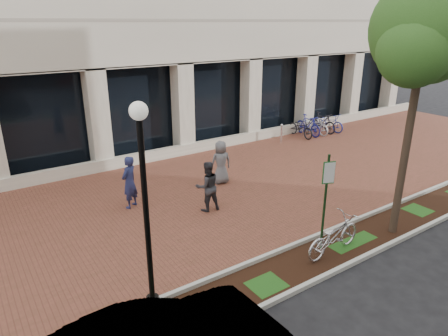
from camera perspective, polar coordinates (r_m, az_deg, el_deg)
ground at (r=14.59m, az=-3.23°, el=-3.91°), size 120.00×120.00×0.00m
brick_plaza at (r=14.59m, az=-3.23°, el=-3.89°), size 40.00×9.00×0.01m
planting_strip at (r=10.97m, az=11.53°, el=-13.13°), size 40.00×1.50×0.01m
curb_plaza_side at (r=11.38m, az=8.83°, el=-11.28°), size 40.00×0.12×0.12m
curb_street_side at (r=10.53m, az=14.53°, el=-14.60°), size 40.00×0.12×0.12m
parking_sign at (r=10.91m, az=14.40°, el=-3.27°), size 0.34×0.07×2.76m
lamppost at (r=8.11m, az=-11.18°, el=-4.72°), size 0.36×0.36×4.60m
street_tree at (r=11.84m, az=26.72°, el=16.36°), size 3.34×2.78×7.16m
locked_bicycle at (r=11.29m, az=15.38°, el=-9.30°), size 2.08×0.85×1.07m
pedestrian_left at (r=13.70m, az=-13.36°, el=-2.00°), size 0.79×0.72×1.81m
pedestrian_mid at (r=13.14m, az=-2.40°, el=-2.63°), size 0.92×0.77×1.72m
pedestrian_right at (r=15.36m, az=-0.46°, el=0.81°), size 0.91×0.67×1.70m
bollard at (r=21.03m, az=8.19°, el=4.98°), size 0.12×0.12×0.99m
bike_rack_cluster at (r=23.00m, az=12.88°, el=6.08°), size 3.09×2.03×1.15m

